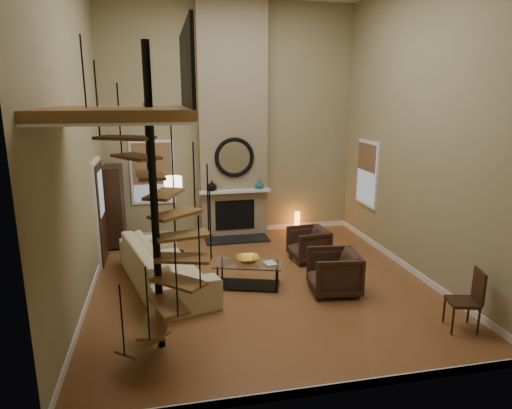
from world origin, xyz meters
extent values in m
cube|color=#9C5F32|center=(0.00, 0.00, -0.01)|extent=(6.00, 6.50, 0.01)
cube|color=#9C8F64|center=(0.00, 3.25, 2.75)|extent=(6.00, 0.02, 5.50)
cube|color=#9C8F64|center=(0.00, -3.25, 2.75)|extent=(6.00, 0.02, 5.50)
cube|color=#9C8F64|center=(-3.00, 0.00, 2.75)|extent=(0.02, 6.50, 5.50)
cube|color=#9C8F64|center=(3.00, 0.00, 2.75)|extent=(0.02, 6.50, 5.50)
cube|color=white|center=(0.00, 3.24, 0.06)|extent=(6.00, 0.02, 0.12)
cube|color=white|center=(0.00, -3.24, 0.06)|extent=(6.00, 0.02, 0.12)
cube|color=white|center=(-2.99, 0.00, 0.06)|extent=(0.02, 6.50, 0.12)
cube|color=white|center=(2.99, 0.00, 0.06)|extent=(0.02, 6.50, 0.12)
cube|color=#8E7D5C|center=(0.00, 3.06, 2.75)|extent=(1.60, 0.38, 5.50)
cube|color=black|center=(0.00, 2.57, 0.02)|extent=(1.50, 0.60, 0.04)
cube|color=black|center=(0.00, 2.86, 0.55)|extent=(0.95, 0.02, 0.72)
cube|color=white|center=(0.00, 2.78, 1.15)|extent=(1.70, 0.18, 0.06)
torus|color=black|center=(0.00, 2.84, 1.95)|extent=(0.94, 0.10, 0.94)
cylinder|color=white|center=(0.00, 2.85, 1.95)|extent=(0.80, 0.01, 0.80)
imported|color=black|center=(-0.55, 2.82, 1.30)|extent=(0.24, 0.24, 0.25)
imported|color=#1B555F|center=(0.60, 2.82, 1.28)|extent=(0.20, 0.20, 0.21)
cube|color=white|center=(-1.90, 3.23, 1.60)|extent=(1.02, 0.04, 1.52)
cube|color=#8C9EB2|center=(-1.90, 3.21, 1.60)|extent=(0.90, 0.01, 1.40)
cube|color=#956742|center=(-1.90, 3.19, 1.81)|extent=(0.90, 0.01, 0.98)
cube|color=white|center=(2.98, 2.00, 1.60)|extent=(0.04, 1.02, 1.52)
cube|color=#8C9EB2|center=(2.96, 2.00, 1.60)|extent=(0.01, 0.90, 1.40)
cube|color=#956742|center=(2.94, 2.00, 1.98)|extent=(0.01, 0.90, 0.63)
cube|color=white|center=(-2.97, 1.80, 1.05)|extent=(0.06, 1.05, 2.16)
cube|color=#321C10|center=(-2.94, 1.80, 1.02)|extent=(0.05, 0.90, 2.05)
cube|color=#8C9EB2|center=(-2.90, 1.80, 1.45)|extent=(0.01, 0.60, 0.90)
cube|color=brown|center=(-2.15, -1.80, 3.18)|extent=(1.70, 2.20, 0.12)
cube|color=white|center=(-2.15, -1.80, 3.10)|extent=(1.70, 2.20, 0.03)
cube|color=black|center=(-1.33, -1.80, 3.71)|extent=(0.04, 2.20, 0.94)
cylinder|color=black|center=(-1.80, -1.80, 2.01)|extent=(0.10, 0.10, 4.02)
cube|color=brown|center=(-2.02, -2.08, 0.26)|extent=(0.71, 0.78, 0.04)
cylinder|color=black|center=(-2.24, -2.37, 0.73)|extent=(0.02, 0.02, 0.94)
cube|color=brown|center=(-1.86, -2.15, 0.52)|extent=(0.46, 0.77, 0.04)
cylinder|color=black|center=(-1.93, -2.51, 0.99)|extent=(0.02, 0.02, 0.94)
cube|color=brown|center=(-1.69, -2.14, 0.78)|extent=(0.55, 0.79, 0.04)
cylinder|color=black|center=(-1.58, -2.48, 1.25)|extent=(0.02, 0.02, 0.94)
cube|color=brown|center=(-1.54, -2.05, 1.04)|extent=(0.75, 0.74, 0.04)
cylinder|color=black|center=(-1.28, -2.30, 1.51)|extent=(0.02, 0.02, 0.94)
cube|color=brown|center=(-1.45, -1.90, 1.30)|extent=(0.79, 0.53, 0.04)
cylinder|color=black|center=(-1.11, -2.00, 1.77)|extent=(0.02, 0.02, 0.94)
cube|color=brown|center=(-1.45, -1.73, 1.56)|extent=(0.77, 0.48, 0.04)
cylinder|color=black|center=(-1.10, -1.65, 2.03)|extent=(0.02, 0.02, 0.94)
cube|color=brown|center=(-1.52, -1.57, 1.82)|extent=(0.77, 0.72, 0.04)
cylinder|color=black|center=(-1.25, -1.34, 2.29)|extent=(0.02, 0.02, 0.94)
cube|color=brown|center=(-1.67, -1.47, 2.08)|extent=(0.58, 0.79, 0.04)
cylinder|color=black|center=(-1.53, -1.13, 2.55)|extent=(0.02, 0.02, 0.94)
cube|color=brown|center=(-1.84, -1.44, 2.34)|extent=(0.41, 0.75, 0.04)
cylinder|color=black|center=(-1.88, -1.08, 2.81)|extent=(0.02, 0.02, 0.94)
cube|color=brown|center=(-2.00, -1.50, 2.60)|extent=(0.68, 0.79, 0.04)
cylinder|color=black|center=(-2.20, -1.20, 3.07)|extent=(0.02, 0.02, 0.94)
cube|color=brown|center=(-2.12, -1.63, 2.86)|extent=(0.80, 0.64, 0.04)
cylinder|color=black|center=(-2.44, -1.46, 3.33)|extent=(0.02, 0.02, 0.94)
cube|color=brown|center=(-2.16, -1.80, 3.12)|extent=(0.72, 0.34, 0.04)
cylinder|color=black|center=(-2.52, -1.80, 3.59)|extent=(0.02, 0.02, 0.94)
cube|color=#321C10|center=(-2.76, 2.77, 0.95)|extent=(0.38, 0.80, 1.79)
imported|color=#CAB88C|center=(-1.73, 0.29, 0.40)|extent=(1.78, 3.01, 0.83)
imported|color=#3A241B|center=(1.31, 0.96, 0.35)|extent=(0.82, 0.80, 0.69)
imported|color=#3A241B|center=(1.26, -0.62, 0.35)|extent=(0.94, 0.92, 0.77)
cube|color=silver|center=(-0.24, -0.08, 0.44)|extent=(1.34, 0.95, 0.02)
cube|color=black|center=(-0.24, -0.08, 0.03)|extent=(1.21, 0.82, 0.02)
cylinder|color=black|center=(-0.81, -0.13, 0.22)|extent=(0.04, 0.04, 0.44)
cylinder|color=black|center=(0.18, -0.45, 0.22)|extent=(0.04, 0.04, 0.44)
cylinder|color=black|center=(-0.67, 0.29, 0.22)|extent=(0.04, 0.04, 0.44)
cylinder|color=black|center=(0.32, -0.03, 0.22)|extent=(0.04, 0.04, 0.44)
imported|color=gold|center=(-0.24, -0.03, 0.50)|extent=(0.42, 0.42, 0.10)
imported|color=gray|center=(0.11, -0.23, 0.46)|extent=(0.23, 0.28, 0.02)
cylinder|color=black|center=(-1.46, 1.98, 0.01)|extent=(0.34, 0.34, 0.03)
cylinder|color=black|center=(-1.46, 1.98, 0.80)|extent=(0.04, 0.04, 1.47)
cylinder|color=#F2E5C6|center=(-1.46, 1.98, 1.55)|extent=(0.38, 0.38, 0.30)
cylinder|color=orange|center=(1.62, 3.01, 0.25)|extent=(0.14, 0.14, 0.49)
cube|color=#321C10|center=(2.53, -2.25, 0.44)|extent=(0.49, 0.49, 0.05)
cube|color=#321C10|center=(2.72, -2.31, 0.70)|extent=(0.14, 0.38, 0.47)
cylinder|color=#321C10|center=(2.30, -2.38, 0.21)|extent=(0.04, 0.04, 0.38)
cylinder|color=#321C10|center=(2.65, -2.47, 0.21)|extent=(0.04, 0.04, 0.38)
cylinder|color=#321C10|center=(2.40, -2.03, 0.21)|extent=(0.04, 0.04, 0.38)
cylinder|color=#321C10|center=(2.75, -2.13, 0.21)|extent=(0.04, 0.04, 0.38)
camera|label=1|loc=(-1.68, -7.54, 3.39)|focal=31.60mm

